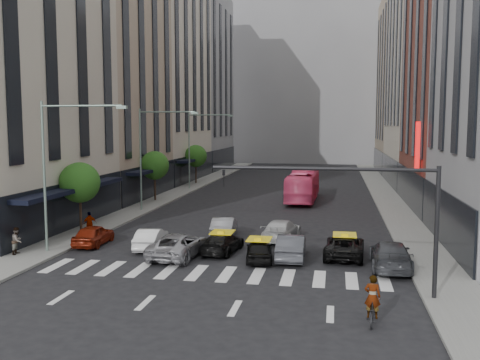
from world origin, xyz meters
The scene contains 34 objects.
ground centered at (0.00, 0.00, 0.00)m, with size 160.00×160.00×0.00m, color black.
sidewalk_left centered at (-11.50, 30.00, 0.07)m, with size 3.00×96.00×0.15m, color slate.
sidewalk_right centered at (11.50, 30.00, 0.07)m, with size 3.00×96.00×0.15m, color slate.
building_left_a centered at (-17.00, 11.00, 14.00)m, with size 8.00×18.00×28.00m, color beige.
building_left_b centered at (-17.00, 28.00, 12.00)m, with size 8.00×16.00×24.00m, color tan.
building_left_c centered at (-17.00, 46.00, 18.00)m, with size 8.00×20.00×36.00m, color beige.
building_left_d centered at (-17.00, 65.00, 15.00)m, with size 8.00×18.00×30.00m, color gray.
building_right_b centered at (17.00, 27.00, 13.00)m, with size 8.00×18.00×26.00m, color brown.
building_right_c centered at (17.00, 46.00, 20.00)m, with size 8.00×20.00×40.00m, color beige.
building_right_d centered at (17.00, 65.00, 14.00)m, with size 8.00×18.00×28.00m, color tan.
building_far centered at (0.00, 85.00, 18.00)m, with size 30.00×10.00×36.00m, color gray.
tree_near centered at (-11.80, 10.00, 3.65)m, with size 2.88×2.88×4.95m.
tree_mid centered at (-11.80, 26.00, 3.65)m, with size 2.88×2.88×4.95m.
tree_far centered at (-11.80, 42.00, 3.65)m, with size 2.88×2.88×4.95m.
streetlamp_near centered at (-10.04, 4.00, 5.90)m, with size 5.38×0.25×9.00m.
streetlamp_mid centered at (-10.04, 20.00, 5.90)m, with size 5.38×0.25×9.00m.
streetlamp_far centered at (-10.04, 36.00, 5.90)m, with size 5.38×0.25×9.00m.
traffic_signal centered at (7.69, -1.00, 4.47)m, with size 10.10×0.20×6.00m.
liberty_sign centered at (12.60, 20.00, 6.00)m, with size 0.30×0.70×4.00m.
car_red centered at (-9.20, 6.56, 0.67)m, with size 1.59×3.96×1.35m, color maroon.
car_white_front centered at (-5.20, 6.24, 0.66)m, with size 1.39×3.99×1.31m, color white.
car_silver centered at (-2.90, 4.49, 0.72)m, with size 2.39×5.19×1.44m, color #9D9CA2.
taxi_left centered at (-0.58, 6.07, 0.62)m, with size 1.74×4.28×1.24m, color black.
taxi_center centered at (1.90, 4.50, 0.62)m, with size 1.48×3.67×1.25m, color black.
car_grey_mid centered at (3.66, 5.24, 0.73)m, with size 1.55×4.45×1.47m, color #404248.
taxi_right centered at (6.70, 6.22, 0.66)m, with size 2.20×4.77×1.33m, color black.
car_grey_curb centered at (9.10, 4.12, 0.75)m, with size 2.11×5.18×1.50m, color #393B40.
car_row2_left centered at (-1.42, 10.57, 0.71)m, with size 1.50×4.30×1.42m, color gray.
car_row2_right centered at (2.58, 10.20, 0.70)m, with size 1.96×4.83×1.40m, color #BEBEBE.
bus centered at (2.86, 29.04, 1.55)m, with size 2.60×11.11×3.09m, color #EC4575.
motorcycle centered at (7.61, -4.32, 0.45)m, with size 0.60×1.71×0.90m, color black.
rider centered at (7.61, -4.32, 1.76)m, with size 0.63×0.41×1.72m, color gray.
pedestrian_near centered at (-12.31, 2.99, 0.96)m, with size 0.78×0.61×1.61m, color gray.
pedestrian_far centered at (-10.40, 8.52, 0.99)m, with size 0.99×0.41×1.68m, color gray.
Camera 1 is at (6.10, -25.12, 7.80)m, focal length 40.00 mm.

